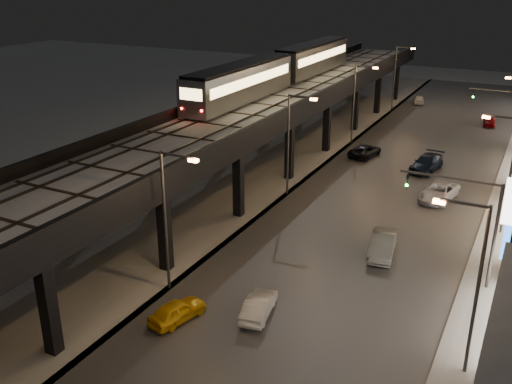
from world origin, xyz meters
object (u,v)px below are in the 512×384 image
at_px(car_near_white, 259,306).
at_px(car_onc_dark, 439,193).
at_px(car_far_white, 419,100).
at_px(car_onc_white, 427,164).
at_px(car_taxi, 177,311).
at_px(car_onc_silver, 382,245).
at_px(car_onc_red, 489,121).
at_px(subway_train, 281,68).
at_px(car_mid_silver, 365,151).

relative_size(car_near_white, car_onc_dark, 0.75).
bearing_deg(car_near_white, car_far_white, -97.23).
bearing_deg(car_onc_white, car_taxi, -94.51).
xyz_separation_m(car_near_white, car_onc_silver, (4.28, 10.59, 0.14)).
xyz_separation_m(car_taxi, car_onc_red, (10.73, 54.37, 0.00)).
distance_m(car_far_white, car_onc_dark, 39.15).
relative_size(subway_train, car_near_white, 9.73).
bearing_deg(car_far_white, car_onc_white, 90.88).
bearing_deg(car_onc_dark, car_far_white, 114.64).
xyz_separation_m(car_mid_silver, car_onc_dark, (9.34, -9.12, 0.07)).
bearing_deg(car_onc_silver, car_onc_dark, 73.75).
height_order(car_far_white, car_onc_red, car_far_white).
relative_size(car_taxi, car_mid_silver, 0.80).
xyz_separation_m(subway_train, car_onc_silver, (18.44, -22.93, -7.64)).
bearing_deg(car_taxi, car_far_white, -76.09).
distance_m(car_onc_dark, car_onc_white, 7.83).
bearing_deg(car_near_white, car_onc_white, -107.26).
height_order(car_taxi, car_onc_red, car_onc_red).
relative_size(car_near_white, car_mid_silver, 0.83).
xyz_separation_m(subway_train, car_onc_red, (21.01, 18.28, -7.78)).
distance_m(subway_train, car_taxi, 38.32).
bearing_deg(subway_train, car_near_white, -67.10).
height_order(car_taxi, car_near_white, car_near_white).
distance_m(car_far_white, car_onc_white, 31.35).
relative_size(car_near_white, car_onc_white, 0.72).
distance_m(car_near_white, car_onc_white, 30.44).
relative_size(car_taxi, car_near_white, 0.95).
bearing_deg(car_onc_white, subway_train, 177.28).
bearing_deg(car_onc_white, car_near_white, -88.41).
xyz_separation_m(car_near_white, car_onc_dark, (5.87, 22.85, 0.08)).
xyz_separation_m(subway_train, car_near_white, (14.16, -33.52, -7.77)).
bearing_deg(car_mid_silver, car_onc_dark, 146.09).
xyz_separation_m(car_taxi, car_onc_dark, (9.74, 25.42, 0.09)).
bearing_deg(car_onc_silver, subway_train, 119.91).
bearing_deg(car_near_white, car_mid_silver, -94.81).
xyz_separation_m(subway_train, car_onc_dark, (20.02, -10.67, -7.69)).
distance_m(car_far_white, car_onc_red, 14.07).
height_order(car_mid_silver, car_onc_red, car_mid_silver).
relative_size(car_far_white, car_onc_red, 1.02).
xyz_separation_m(car_mid_silver, car_onc_silver, (7.75, -21.39, 0.13)).
bearing_deg(car_mid_silver, subway_train, 2.22).
distance_m(subway_train, car_near_white, 37.21).
bearing_deg(subway_train, car_onc_white, -10.57).
height_order(car_mid_silver, car_onc_dark, car_onc_dark).
height_order(car_taxi, car_onc_dark, car_onc_dark).
xyz_separation_m(subway_train, car_mid_silver, (10.69, -1.54, -7.77)).
height_order(car_mid_silver, car_far_white, same).
distance_m(car_near_white, car_far_white, 60.87).
distance_m(car_onc_dark, car_onc_red, 28.97).
bearing_deg(car_near_white, car_onc_silver, -123.03).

